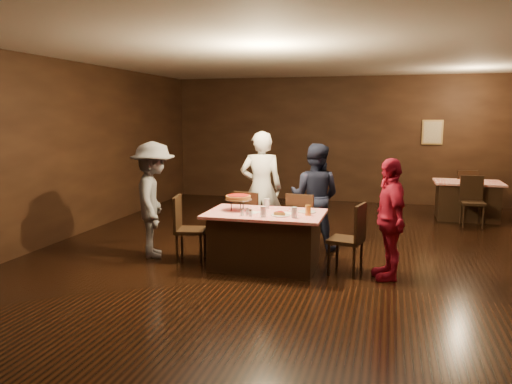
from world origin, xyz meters
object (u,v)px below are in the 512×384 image
Objects in this scene: chair_end_right at (346,238)px; plate_empty at (307,212)px; main_table at (265,240)px; glass_amber at (308,210)px; back_table at (467,200)px; diner_navy_hoodie at (315,197)px; glass_front_right at (294,212)px; chair_back_near at (473,202)px; glass_back at (267,204)px; chair_far_left at (252,221)px; diner_grey_knit at (154,200)px; pizza_stand at (238,198)px; diner_white_jacket at (261,189)px; chair_back_far at (463,192)px; chair_end_left at (191,229)px; chair_far_right at (303,224)px; diner_red_shirt at (390,219)px; glass_front_left at (263,212)px.

plate_empty is (-0.55, 0.15, 0.30)m from chair_end_right.
glass_amber is at bearing -4.76° from main_table.
back_table is at bearing 166.59° from chair_end_right.
glass_front_right is (-0.06, -1.39, 0.01)m from diner_navy_hoodie.
chair_back_near is 6.79× the size of glass_back.
chair_far_left is at bearing 130.36° from glass_front_right.
pizza_stand is (1.32, -0.05, 0.10)m from diner_grey_knit.
chair_back_near is at bearing -90.00° from back_table.
glass_front_right is at bearing -121.50° from back_table.
diner_white_jacket is (-1.46, 1.17, 0.44)m from chair_end_right.
glass_front_right and glass_back have the same top height.
diner_grey_knit is at bearing 29.90° from chair_back_far.
diner_navy_hoodie is (-0.59, 1.14, 0.35)m from chair_end_right.
chair_end_left is 1.46m from diner_white_jacket.
back_table is 9.29× the size of glass_front_right.
diner_grey_knit is at bearing -173.10° from glass_back.
chair_far_right is (0.40, 0.75, 0.09)m from main_table.
chair_back_far is 5.06m from diner_red_shirt.
chair_far_left reaches higher than back_table.
glass_front_right is 1.00× the size of glass_amber.
diner_grey_knit is at bearing 170.88° from glass_front_right.
diner_white_jacket is 1.38m from plate_empty.
chair_back_near is at bearing 51.86° from plate_empty.
glass_front_left is at bearing -126.59° from diner_grey_knit.
chair_far_right reaches higher than plate_empty.
pizza_stand is 0.91m from glass_front_right.
diner_white_jacket is at bearing 109.50° from glass_back.
glass_front_left is (-0.50, -0.45, 0.06)m from plate_empty.
chair_end_left reaches higher than main_table.
back_table is 0.71m from chair_back_near.
diner_red_shirt is at bearing -10.17° from plate_empty.
chair_end_left is 2.50× the size of pizza_stand.
diner_grey_knit is 12.21× the size of glass_front_left.
diner_red_shirt is at bearing 154.28° from chair_far_right.
back_table is at bearing -152.07° from diner_white_jacket.
pizza_stand reaches higher than back_table.
plate_empty is (0.55, 0.15, 0.39)m from main_table.
chair_far_right is 0.73m from glass_back.
diner_navy_hoodie reaches higher than glass_front_right.
diner_grey_knit is at bearing -79.13° from chair_end_right.
chair_back_near reaches higher than glass_amber.
chair_far_right is 6.79× the size of glass_front_left.
chair_far_left is 1.00× the size of chair_back_near.
chair_end_left reaches higher than plate_empty.
chair_end_left is at bearing -142.73° from chair_back_near.
chair_far_right is at bearing -124.11° from chair_end_right.
diner_white_jacket is 4.84× the size of pizza_stand.
plate_empty is at bearing 104.04° from glass_amber.
chair_end_left is 6.79× the size of glass_amber.
glass_front_left is (-3.11, -5.07, 0.37)m from chair_back_far.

